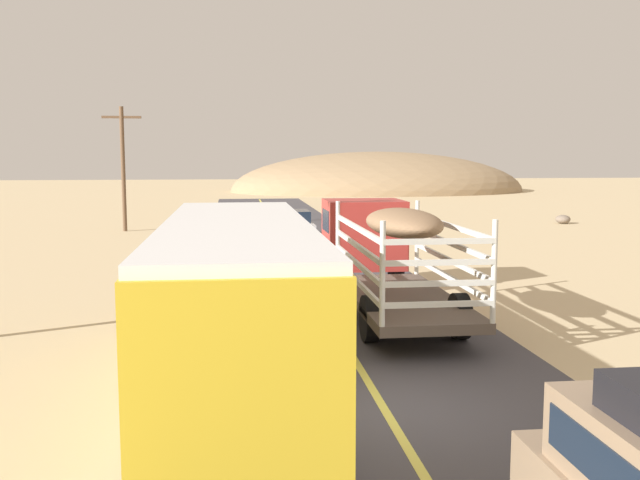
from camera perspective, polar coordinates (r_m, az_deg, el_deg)
The scene contains 9 objects.
ground_plane at distance 12.65m, azimuth 5.09°, elevation -13.33°, with size 240.00×240.00×0.00m, color #CCB284.
road_surface at distance 12.65m, azimuth 5.09°, elevation -13.29°, with size 8.00×120.00×0.02m, color #423F44.
road_centre_line at distance 12.65m, azimuth 5.09°, elevation -13.24°, with size 0.16×117.60×0.00m, color #D8CC4C.
livestock_truck at distance 21.00m, azimuth 4.62°, elevation -0.21°, with size 2.53×9.70×3.02m.
bus at distance 12.55m, azimuth -6.69°, elevation -5.22°, with size 2.54×10.00×3.21m.
car_far at distance 37.29m, azimuth -2.07°, elevation 1.18°, with size 1.80×4.40×1.46m.
power_pole_mid at distance 42.29m, azimuth -15.61°, elevation 5.89°, with size 2.20×0.24×7.13m.
boulder_far_horizon at distance 48.03m, azimuth 19.01°, elevation 1.59°, with size 0.92×0.97×0.57m, color #756656.
distant_hill at distance 87.61m, azimuth 4.64°, elevation 3.96°, with size 36.02×25.21×9.68m, color #997C5A.
Camera 1 is at (-2.52, -11.61, 4.36)m, focal length 39.65 mm.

